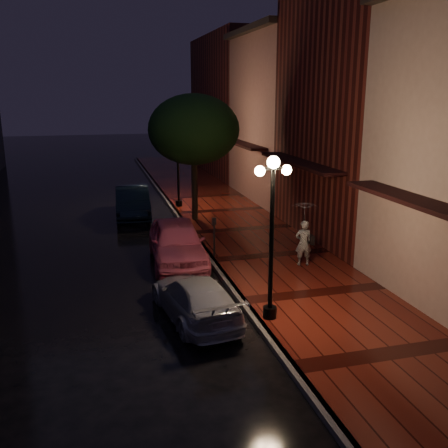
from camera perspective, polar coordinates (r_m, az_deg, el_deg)
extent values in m
plane|color=black|center=(18.00, -1.30, -4.57)|extent=(120.00, 120.00, 0.00)
cube|color=#4A130D|center=(18.60, 5.46, -3.74)|extent=(4.50, 60.00, 0.15)
cube|color=#595451|center=(17.97, -1.31, -4.34)|extent=(0.25, 60.00, 0.15)
cube|color=#511914|center=(21.52, 16.17, 12.99)|extent=(5.00, 8.00, 11.00)
cube|color=#8C5951|center=(28.73, 7.72, 11.73)|extent=(5.00, 8.00, 9.00)
cube|color=#511914|center=(38.14, 1.85, 13.32)|extent=(5.00, 12.00, 10.00)
cylinder|color=black|center=(12.87, 5.44, -2.50)|extent=(0.12, 0.12, 4.00)
cylinder|color=black|center=(13.53, 5.24, -10.00)|extent=(0.36, 0.36, 0.30)
cube|color=black|center=(12.43, 5.66, 6.34)|extent=(0.70, 0.08, 0.08)
sphere|color=#FFDB99|center=(12.41, 5.68, 7.02)|extent=(0.32, 0.32, 0.32)
sphere|color=#FFDB99|center=(12.32, 4.12, 6.06)|extent=(0.26, 0.26, 0.26)
sphere|color=#FFDB99|center=(12.56, 7.16, 6.15)|extent=(0.26, 0.26, 0.26)
cylinder|color=black|center=(26.15, -5.28, 6.34)|extent=(0.12, 0.12, 4.00)
cylinder|color=black|center=(26.48, -5.18, 2.37)|extent=(0.36, 0.36, 0.30)
cube|color=black|center=(25.94, -5.38, 10.71)|extent=(0.70, 0.08, 0.08)
sphere|color=#FFDB99|center=(25.93, -5.39, 11.04)|extent=(0.32, 0.32, 0.32)
sphere|color=#FFDB99|center=(25.88, -6.15, 10.57)|extent=(0.26, 0.26, 0.26)
sphere|color=#FFDB99|center=(26.00, -4.60, 10.63)|extent=(0.26, 0.26, 0.26)
cylinder|color=black|center=(23.35, -3.39, 4.36)|extent=(0.28, 0.28, 3.20)
ellipsoid|color=black|center=(23.03, -3.48, 10.74)|extent=(4.16, 4.16, 3.20)
sphere|color=black|center=(23.81, -2.08, 9.44)|extent=(1.80, 1.80, 1.80)
sphere|color=black|center=(22.27, -4.63, 9.29)|extent=(1.80, 1.80, 1.80)
imported|color=#E05C79|center=(17.91, -5.39, -2.07)|extent=(2.11, 4.72, 1.58)
imported|color=black|center=(24.99, -10.40, 2.51)|extent=(1.85, 4.65, 1.51)
imported|color=#AAAAB2|center=(13.64, -3.31, -8.45)|extent=(2.15, 4.20, 1.17)
imported|color=white|center=(17.42, 9.07, -2.14)|extent=(0.64, 0.47, 1.59)
imported|color=silver|center=(17.16, 9.21, 1.08)|extent=(0.93, 0.94, 0.85)
cylinder|color=black|center=(17.32, 9.12, -0.96)|extent=(0.02, 0.02, 1.27)
cube|color=black|center=(17.45, 9.95, -1.78)|extent=(0.13, 0.30, 0.32)
cylinder|color=black|center=(18.13, -1.13, -1.89)|extent=(0.07, 0.07, 1.22)
cube|color=black|center=(17.94, -1.14, 0.32)|extent=(0.14, 0.10, 0.24)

